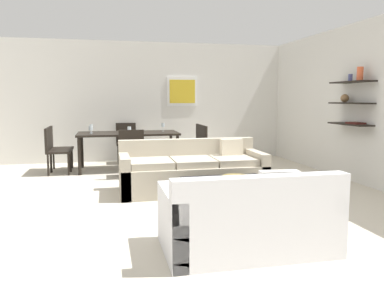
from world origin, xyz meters
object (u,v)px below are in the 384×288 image
Objects in this scene: wine_glass_foot at (129,129)px; wine_glass_left_far at (91,127)px; apple_on_coffee_table at (214,179)px; dining_chair_left_far at (57,145)px; sofa_beige at (192,172)px; dining_chair_right_near at (198,144)px; dining_chair_right_far at (194,142)px; coffee_table at (230,197)px; dining_chair_left_near at (54,148)px; wine_glass_left_near at (91,128)px; loveseat_white at (248,220)px; dining_chair_foot at (131,150)px; dining_table at (128,136)px; wine_glass_right_far at (163,125)px; decorative_bowl at (236,178)px; dining_chair_head at (126,140)px.

wine_glass_left_far is (-0.72, 0.51, 0.00)m from wine_glass_foot.
dining_chair_left_far reaches higher than apple_on_coffee_table.
wine_glass_left_far reaches higher than sofa_beige.
dining_chair_right_near is 0.41m from dining_chair_right_far.
coffee_table is at bearing -54.56° from dining_chair_left_far.
apple_on_coffee_table is 0.10× the size of dining_chair_left_near.
wine_glass_left_far is at bearing 171.39° from dining_chair_right_near.
dining_chair_left_near is at bearing -172.16° from wine_glass_left_near.
dining_chair_right_far is at bearing 76.66° from sofa_beige.
loveseat_white is 1.23m from apple_on_coffee_table.
dining_chair_foot is at bearing 110.18° from apple_on_coffee_table.
wine_glass_foot reaches higher than dining_table.
dining_chair_right_near is at bearing 7.86° from wine_glass_foot.
dining_chair_right_near is 2.79m from dining_chair_left_near.
sofa_beige is 3.21m from dining_chair_left_far.
dining_chair_right_near is 0.83m from wine_glass_right_far.
dining_chair_right_near is (0.32, 3.06, 0.31)m from coffee_table.
coffee_table is 3.48m from dining_table.
sofa_beige is 1.11× the size of dining_table.
wine_glass_left_near is at bearing 110.00° from loveseat_white.
wine_glass_foot is at bearing 112.70° from decorative_bowl.
sofa_beige is 1.19m from apple_on_coffee_table.
wine_glass_foot is (1.40, -0.61, 0.35)m from dining_chair_left_far.
dining_chair_right_far reaches higher than coffee_table.
wine_glass_foot reaches higher than dining_chair_foot.
wine_glass_left_far is at bearing -177.48° from dining_chair_right_far.
dining_chair_left_far is 1.56m from wine_glass_foot.
wine_glass_right_far is at bearing 93.67° from sofa_beige.
sofa_beige is 1.39× the size of loveseat_white.
decorative_bowl is 0.30m from apple_on_coffee_table.
loveseat_white is 1.79× the size of dining_chair_foot.
dining_chair_foot is 1.76m from dining_chair_left_far.
dining_chair_foot reaches higher than sofa_beige.
dining_chair_left_far is 2.15m from wine_glass_right_far.
dining_table is 2.25× the size of dining_chair_head.
dining_chair_left_near is 5.41× the size of wine_glass_left_far.
wine_glass_foot reaches higher than sofa_beige.
wine_glass_right_far is at bearing 8.98° from wine_glass_left_near.
loveseat_white is 4.27× the size of decorative_bowl.
wine_glass_left_far is (-1.58, 4.58, 0.57)m from loveseat_white.
dining_chair_right_far reaches higher than dining_table.
dining_chair_foot is at bearing -90.00° from dining_table.
dining_chair_right_far is at bearing -25.28° from dining_chair_head.
decorative_bowl is at bearing -53.02° from dining_chair_left_far.
wine_glass_left_near reaches higher than wine_glass_foot.
dining_chair_left_far is at bearing 180.00° from dining_chair_right_far.
wine_glass_left_near is at bearing -171.39° from dining_chair_right_far.
sofa_beige is at bearing -62.58° from wine_glass_foot.
dining_chair_right_near is 1.45m from wine_glass_foot.
wine_glass_left_far reaches higher than apple_on_coffee_table.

